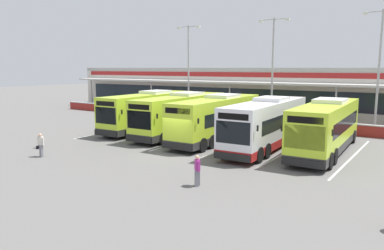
% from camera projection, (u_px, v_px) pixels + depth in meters
% --- Properties ---
extents(ground_plane, '(200.00, 200.00, 0.00)m').
position_uv_depth(ground_plane, '(177.00, 154.00, 26.00)').
color(ground_plane, '#605E5B').
extents(terminal_building, '(70.00, 13.00, 6.00)m').
position_uv_depth(terminal_building, '(300.00, 91.00, 47.58)').
color(terminal_building, beige).
rests_on(terminal_building, ground).
extents(red_barrier_wall, '(60.00, 0.40, 1.10)m').
position_uv_depth(red_barrier_wall, '(260.00, 121.00, 37.79)').
color(red_barrier_wall, maroon).
rests_on(red_barrier_wall, ground).
extents(coach_bus_leftmost, '(3.35, 12.25, 3.78)m').
position_uv_depth(coach_bus_leftmost, '(150.00, 112.00, 35.85)').
color(coach_bus_leftmost, '#B7DB2D').
rests_on(coach_bus_leftmost, ground).
extents(coach_bus_left_centre, '(3.35, 12.25, 3.78)m').
position_uv_depth(coach_bus_left_centre, '(182.00, 115.00, 33.26)').
color(coach_bus_left_centre, '#B7DB2D').
rests_on(coach_bus_left_centre, ground).
extents(coach_bus_centre, '(3.35, 12.25, 3.78)m').
position_uv_depth(coach_bus_centre, '(217.00, 119.00, 30.71)').
color(coach_bus_centre, '#B7DB2D').
rests_on(coach_bus_centre, ground).
extents(coach_bus_right_centre, '(3.35, 12.25, 3.78)m').
position_uv_depth(coach_bus_right_centre, '(267.00, 124.00, 27.72)').
color(coach_bus_right_centre, silver).
rests_on(coach_bus_right_centre, ground).
extents(coach_bus_rightmost, '(3.35, 12.25, 3.78)m').
position_uv_depth(coach_bus_rightmost, '(326.00, 128.00, 26.21)').
color(coach_bus_rightmost, '#B7DB2D').
rests_on(coach_bus_rightmost, ground).
extents(bay_stripe_far_west, '(0.14, 13.00, 0.01)m').
position_uv_depth(bay_stripe_far_west, '(127.00, 129.00, 36.72)').
color(bay_stripe_far_west, silver).
rests_on(bay_stripe_far_west, ground).
extents(bay_stripe_west, '(0.14, 13.00, 0.01)m').
position_uv_depth(bay_stripe_west, '(160.00, 133.00, 34.40)').
color(bay_stripe_west, silver).
rests_on(bay_stripe_west, ground).
extents(bay_stripe_mid_west, '(0.14, 13.00, 0.01)m').
position_uv_depth(bay_stripe_mid_west, '(198.00, 137.00, 32.08)').
color(bay_stripe_mid_west, silver).
rests_on(bay_stripe_mid_west, ground).
extents(bay_stripe_centre, '(0.14, 13.00, 0.01)m').
position_uv_depth(bay_stripe_centre, '(242.00, 143.00, 29.75)').
color(bay_stripe_centre, silver).
rests_on(bay_stripe_centre, ground).
extents(bay_stripe_mid_east, '(0.14, 13.00, 0.01)m').
position_uv_depth(bay_stripe_mid_east, '(292.00, 149.00, 27.43)').
color(bay_stripe_mid_east, silver).
rests_on(bay_stripe_mid_east, ground).
extents(bay_stripe_east, '(0.14, 13.00, 0.01)m').
position_uv_depth(bay_stripe_east, '(353.00, 157.00, 25.11)').
color(bay_stripe_east, silver).
rests_on(bay_stripe_east, ground).
extents(pedestrian_with_handbag, '(0.64, 0.33, 1.62)m').
position_uv_depth(pedestrian_with_handbag, '(41.00, 144.00, 24.94)').
color(pedestrian_with_handbag, slate).
rests_on(pedestrian_with_handbag, ground).
extents(pedestrian_in_dark_coat, '(0.47, 0.42, 1.62)m').
position_uv_depth(pedestrian_in_dark_coat, '(197.00, 170.00, 18.73)').
color(pedestrian_in_dark_coat, slate).
rests_on(pedestrian_in_dark_coat, ground).
extents(pedestrian_child, '(0.33, 0.18, 1.00)m').
position_uv_depth(pedestrian_child, '(39.00, 141.00, 27.71)').
color(pedestrian_child, '#4C4238').
rests_on(pedestrian_child, ground).
extents(lamp_post_west, '(3.24, 0.28, 11.00)m').
position_uv_depth(lamp_post_west, '(189.00, 65.00, 44.43)').
color(lamp_post_west, '#9E9EA3').
rests_on(lamp_post_west, ground).
extents(lamp_post_centre, '(3.24, 0.28, 11.00)m').
position_uv_depth(lamp_post_centre, '(273.00, 65.00, 37.90)').
color(lamp_post_centre, '#9E9EA3').
rests_on(lamp_post_centre, ground).
extents(lamp_post_east, '(3.24, 0.28, 11.00)m').
position_uv_depth(lamp_post_east, '(379.00, 64.00, 32.46)').
color(lamp_post_east, '#9E9EA3').
rests_on(lamp_post_east, ground).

